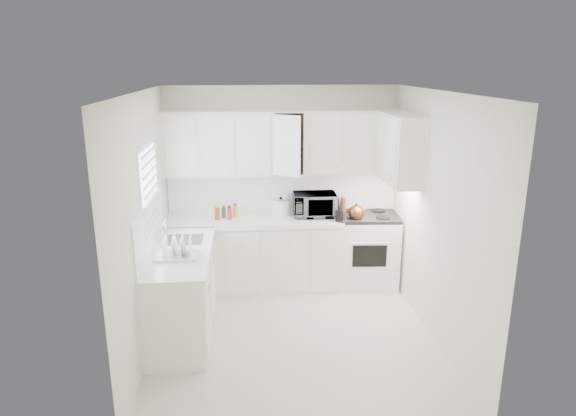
{
  "coord_description": "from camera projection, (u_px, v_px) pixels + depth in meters",
  "views": [
    {
      "loc": [
        -0.49,
        -4.93,
        2.86
      ],
      "look_at": [
        0.0,
        0.7,
        1.25
      ],
      "focal_mm": 31.72,
      "sensor_mm": 36.0,
      "label": 1
    }
  ],
  "objects": [
    {
      "name": "spice_left_3",
      "position": [
        235.0,
        213.0,
        6.49
      ],
      "size": [
        0.06,
        0.06,
        0.13
      ],
      "primitive_type": "cylinder",
      "color": "gold",
      "rests_on": "countertop_back"
    },
    {
      "name": "sauce_right_2",
      "position": [
        335.0,
        206.0,
        6.72
      ],
      "size": [
        0.06,
        0.06,
        0.19
      ],
      "primitive_type": "cylinder",
      "color": "brown",
      "rests_on": "countertop_back"
    },
    {
      "name": "dish_rack",
      "position": [
        177.0,
        247.0,
        5.17
      ],
      "size": [
        0.43,
        0.33,
        0.23
      ],
      "primitive_type": null,
      "rotation": [
        0.0,
        0.0,
        0.02
      ],
      "color": "white",
      "rests_on": "countertop_left"
    },
    {
      "name": "spice_left_2",
      "position": [
        229.0,
        212.0,
        6.57
      ],
      "size": [
        0.06,
        0.06,
        0.13
      ],
      "primitive_type": "cylinder",
      "color": "red",
      "rests_on": "countertop_back"
    },
    {
      "name": "wall_front",
      "position": [
        315.0,
        288.0,
        3.66
      ],
      "size": [
        3.0,
        0.0,
        3.0
      ],
      "primitive_type": "plane",
      "rotation": [
        -1.57,
        0.0,
        0.0
      ],
      "color": "silver",
      "rests_on": "ground"
    },
    {
      "name": "microwave",
      "position": [
        314.0,
        202.0,
        6.56
      ],
      "size": [
        0.55,
        0.31,
        0.37
      ],
      "primitive_type": "imported",
      "rotation": [
        0.0,
        0.0,
        -0.01
      ],
      "color": "gray",
      "rests_on": "countertop_back"
    },
    {
      "name": "upper_cabinets_back",
      "position": [
        283.0,
        174.0,
        6.51
      ],
      "size": [
        3.0,
        0.33,
        0.8
      ],
      "primitive_type": null,
      "color": "silver",
      "rests_on": "wall_back"
    },
    {
      "name": "wall_left",
      "position": [
        144.0,
        226.0,
        5.07
      ],
      "size": [
        0.0,
        3.2,
        3.2
      ],
      "primitive_type": "plane",
      "rotation": [
        1.57,
        0.0,
        1.57
      ],
      "color": "silver",
      "rests_on": "ground"
    },
    {
      "name": "sauce_right_3",
      "position": [
        340.0,
        207.0,
        6.67
      ],
      "size": [
        0.06,
        0.06,
        0.19
      ],
      "primitive_type": "cylinder",
      "color": "black",
      "rests_on": "countertop_back"
    },
    {
      "name": "spice_left_1",
      "position": [
        223.0,
        214.0,
        6.48
      ],
      "size": [
        0.06,
        0.06,
        0.13
      ],
      "primitive_type": "cylinder",
      "color": "#206229",
      "rests_on": "countertop_back"
    },
    {
      "name": "rice_cooker",
      "position": [
        281.0,
        206.0,
        6.62
      ],
      "size": [
        0.26,
        0.26,
        0.25
      ],
      "primitive_type": null,
      "rotation": [
        0.0,
        0.0,
        0.07
      ],
      "color": "white",
      "rests_on": "countertop_back"
    },
    {
      "name": "paper_towel",
      "position": [
        284.0,
        204.0,
        6.67
      ],
      "size": [
        0.12,
        0.12,
        0.27
      ],
      "primitive_type": "cylinder",
      "color": "white",
      "rests_on": "countertop_back"
    },
    {
      "name": "sink",
      "position": [
        183.0,
        230.0,
        5.69
      ],
      "size": [
        0.42,
        0.38,
        0.3
      ],
      "primitive_type": null,
      "color": "gray",
      "rests_on": "countertop_left"
    },
    {
      "name": "frying_pan",
      "position": [
        377.0,
        211.0,
        6.79
      ],
      "size": [
        0.26,
        0.41,
        0.04
      ],
      "primitive_type": null,
      "rotation": [
        0.0,
        0.0,
        -0.09
      ],
      "color": "black",
      "rests_on": "stove"
    },
    {
      "name": "window_blinds",
      "position": [
        151.0,
        193.0,
        5.34
      ],
      "size": [
        0.06,
        0.96,
        1.06
      ],
      "primitive_type": null,
      "color": "white",
      "rests_on": "wall_left"
    },
    {
      "name": "countertop_back",
      "position": [
        254.0,
        221.0,
        6.5
      ],
      "size": [
        2.24,
        0.64,
        0.05
      ],
      "primitive_type": "cube",
      "color": "white",
      "rests_on": "lower_cabinets_back"
    },
    {
      "name": "sauce_right_1",
      "position": [
        332.0,
        207.0,
        6.66
      ],
      "size": [
        0.06,
        0.06,
        0.19
      ],
      "primitive_type": "cylinder",
      "color": "gold",
      "rests_on": "countertop_back"
    },
    {
      "name": "lower_cabinets_left",
      "position": [
        182.0,
        294.0,
        5.52
      ],
      "size": [
        0.6,
        1.6,
        0.9
      ],
      "primitive_type": null,
      "color": "silver",
      "rests_on": "floor"
    },
    {
      "name": "upper_cabinets_right",
      "position": [
        399.0,
        182.0,
        6.04
      ],
      "size": [
        0.33,
        0.9,
        0.8
      ],
      "primitive_type": null,
      "color": "silver",
      "rests_on": "wall_right"
    },
    {
      "name": "backsplash_left",
      "position": [
        150.0,
        227.0,
        5.28
      ],
      "size": [
        0.02,
        1.6,
        0.55
      ],
      "primitive_type": "cube",
      "color": "white",
      "rests_on": "wall_left"
    },
    {
      "name": "spice_left_0",
      "position": [
        218.0,
        212.0,
        6.56
      ],
      "size": [
        0.06,
        0.06,
        0.13
      ],
      "primitive_type": "cylinder",
      "color": "brown",
      "rests_on": "countertop_back"
    },
    {
      "name": "countertop_left",
      "position": [
        180.0,
        253.0,
        5.39
      ],
      "size": [
        0.64,
        1.62,
        0.05
      ],
      "primitive_type": "cube",
      "color": "white",
      "rests_on": "lower_cabinets_left"
    },
    {
      "name": "floor",
      "position": [
        294.0,
        335.0,
        5.55
      ],
      "size": [
        3.2,
        3.2,
        0.0
      ],
      "primitive_type": "plane",
      "color": "beige",
      "rests_on": "ground"
    },
    {
      "name": "lower_cabinets_back",
      "position": [
        254.0,
        255.0,
        6.64
      ],
      "size": [
        2.22,
        0.6,
        0.9
      ],
      "primitive_type": null,
      "color": "silver",
      "rests_on": "floor"
    },
    {
      "name": "wall_back",
      "position": [
        282.0,
        186.0,
        6.73
      ],
      "size": [
        3.0,
        0.0,
        3.0
      ],
      "primitive_type": "plane",
      "rotation": [
        1.57,
        0.0,
        0.0
      ],
      "color": "silver",
      "rests_on": "ground"
    },
    {
      "name": "sauce_right_4",
      "position": [
        343.0,
        206.0,
        6.73
      ],
      "size": [
        0.06,
        0.06,
        0.19
      ],
      "primitive_type": "cylinder",
      "color": "brown",
      "rests_on": "countertop_back"
    },
    {
      "name": "wall_right",
      "position": [
        436.0,
        218.0,
        5.32
      ],
      "size": [
        0.0,
        3.2,
        3.2
      ],
      "primitive_type": "plane",
      "rotation": [
        1.57,
        0.0,
        -1.57
      ],
      "color": "silver",
      "rests_on": "ground"
    },
    {
      "name": "backsplash_back",
      "position": [
        282.0,
        192.0,
        6.74
      ],
      "size": [
        2.98,
        0.02,
        0.55
      ],
      "primitive_type": "cube",
      "color": "white",
      "rests_on": "wall_back"
    },
    {
      "name": "stove",
      "position": [
        366.0,
        240.0,
        6.72
      ],
      "size": [
        0.85,
        0.71,
        1.23
      ],
      "primitive_type": null,
      "rotation": [
        0.0,
        0.0,
        -0.07
      ],
      "color": "white",
      "rests_on": "floor"
    },
    {
      "name": "tea_kettle",
      "position": [
        356.0,
        212.0,
        6.43
      ],
      "size": [
        0.29,
        0.27,
        0.23
      ],
      "primitive_type": null,
      "rotation": [
        0.0,
        0.0,
        -0.25
      ],
      "color": "brown",
      "rests_on": "stove"
    },
    {
      "name": "sauce_right_0",
      "position": [
        327.0,
        206.0,
        6.71
      ],
      "size": [
        0.06,
        0.06,
        0.19
      ],
      "primitive_type": "cylinder",
      "color": "red",
      "rests_on": "countertop_back"
    },
    {
      "name": "ceiling",
      "position": [
        294.0,
        92.0,
        4.84
      ],
      "size": [
        3.2,
        3.2,
        0.0
      ],
      "primitive_type": "plane",
      "rotation": [
        3.14,
        0.0,
        0.0
      ],
      "color": "white",
      "rests_on": "ground"
    },
    {
      "name": "utensil_crock",
      "position": [
        340.0,
        209.0,
        6.34
      ],
      "size": [
        0.11,
        0.11,
        0.33
      ],
      "primitive_type": null,
      "rotation": [
        0.0,
        0.0,
        0.03
      ],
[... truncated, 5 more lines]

